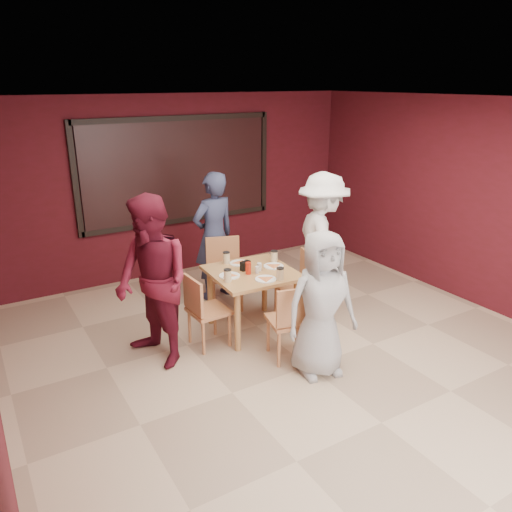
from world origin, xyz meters
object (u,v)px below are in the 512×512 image
dining_table (252,279)px  diner_back (214,236)px  chair_front (292,318)px  chair_right (299,281)px  diner_left (153,283)px  diner_front (321,304)px  diner_right (322,243)px  chair_back (224,268)px  chair_left (203,307)px

dining_table → diner_back: 1.17m
chair_front → diner_back: size_ratio=0.50×
chair_right → diner_left: 2.05m
diner_front → diner_back: 2.36m
diner_front → diner_right: size_ratio=0.85×
chair_right → diner_left: bearing=-177.2°
dining_table → chair_right: 0.73m
chair_front → chair_back: (0.05, 1.68, 0.02)m
diner_back → diner_left: size_ratio=0.96×
chair_front → chair_right: size_ratio=1.03×
chair_left → diner_right: 1.90m
chair_right → diner_right: (0.43, 0.08, 0.43)m
chair_left → chair_right: (1.42, 0.08, 0.00)m
dining_table → chair_right: size_ratio=1.17×
diner_front → chair_left: bearing=137.3°
diner_back → chair_right: bearing=110.8°
diner_left → dining_table: bearing=81.2°
chair_back → chair_left: 1.17m
diner_front → diner_right: diner_right is taller
diner_front → diner_back: diner_back is taller
chair_front → chair_back: chair_back is taller
dining_table → diner_right: bearing=4.0°
chair_back → diner_right: size_ratio=0.51×
chair_front → diner_back: diner_back is taller
diner_back → diner_right: bearing=126.7°
chair_left → diner_back: (0.77, 1.23, 0.41)m
dining_table → diner_left: 1.32m
dining_table → diner_left: size_ratio=0.55×
chair_back → diner_left: bearing=-145.4°
diner_front → diner_left: 1.80m
diner_back → chair_back: bearing=78.5°
chair_right → diner_back: 1.38m
diner_right → chair_right: bearing=119.5°
dining_table → chair_back: 0.83m
dining_table → chair_front: bearing=-90.5°
dining_table → diner_right: (1.14, 0.08, 0.25)m
chair_front → diner_right: diner_right is taller
chair_left → diner_back: 1.51m
chair_back → diner_back: (0.02, 0.33, 0.37)m
diner_front → diner_right: 1.65m
diner_front → diner_right: bearing=62.7°
dining_table → chair_front: 0.88m
diner_left → chair_right: bearing=79.4°
chair_back → diner_front: size_ratio=0.60×
dining_table → diner_right: diner_right is taller
chair_left → diner_back: diner_back is taller
dining_table → diner_front: 1.22m
dining_table → diner_front: (0.12, -1.21, 0.11)m
chair_left → diner_right: bearing=5.0°
chair_left → diner_left: size_ratio=0.47×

